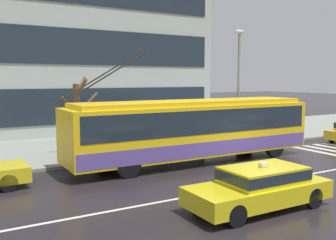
{
  "coord_description": "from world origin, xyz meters",
  "views": [
    {
      "loc": [
        -11.41,
        -11.46,
        3.89
      ],
      "look_at": [
        -2.55,
        3.79,
        1.99
      ],
      "focal_mm": 40.5,
      "sensor_mm": 36.0,
      "label": 1
    }
  ],
  "objects_px": {
    "trolleybus": "(194,128)",
    "pedestrian_at_shelter": "(204,118)",
    "pedestrian_walking_past": "(165,117)",
    "street_tree_bare": "(78,113)",
    "bus_shelter": "(119,117)",
    "pedestrian_approaching_curb": "(115,137)",
    "street_lamp": "(239,77)",
    "taxi_oncoming_near": "(260,186)"
  },
  "relations": [
    {
      "from": "bus_shelter",
      "to": "pedestrian_approaching_curb",
      "type": "height_order",
      "value": "bus_shelter"
    },
    {
      "from": "pedestrian_walking_past",
      "to": "street_tree_bare",
      "type": "relative_size",
      "value": 0.51
    },
    {
      "from": "street_tree_bare",
      "to": "street_lamp",
      "type": "bearing_deg",
      "value": -11.81
    },
    {
      "from": "trolleybus",
      "to": "street_lamp",
      "type": "xyz_separation_m",
      "value": [
        4.63,
        2.29,
        2.42
      ]
    },
    {
      "from": "pedestrian_walking_past",
      "to": "trolleybus",
      "type": "bearing_deg",
      "value": -101.11
    },
    {
      "from": "pedestrian_walking_past",
      "to": "street_lamp",
      "type": "distance_m",
      "value": 4.87
    },
    {
      "from": "street_lamp",
      "to": "pedestrian_at_shelter",
      "type": "bearing_deg",
      "value": 174.72
    },
    {
      "from": "trolleybus",
      "to": "pedestrian_walking_past",
      "type": "xyz_separation_m",
      "value": [
        0.84,
        4.29,
        0.1
      ]
    },
    {
      "from": "street_tree_bare",
      "to": "bus_shelter",
      "type": "bearing_deg",
      "value": -31.68
    },
    {
      "from": "pedestrian_at_shelter",
      "to": "trolleybus",
      "type": "bearing_deg",
      "value": -132.74
    },
    {
      "from": "taxi_oncoming_near",
      "to": "street_tree_bare",
      "type": "xyz_separation_m",
      "value": [
        -2.38,
        10.58,
        1.47
      ]
    },
    {
      "from": "pedestrian_approaching_curb",
      "to": "bus_shelter",
      "type": "bearing_deg",
      "value": 51.31
    },
    {
      "from": "bus_shelter",
      "to": "pedestrian_walking_past",
      "type": "height_order",
      "value": "bus_shelter"
    },
    {
      "from": "taxi_oncoming_near",
      "to": "street_tree_bare",
      "type": "height_order",
      "value": "street_tree_bare"
    },
    {
      "from": "pedestrian_at_shelter",
      "to": "street_tree_bare",
      "type": "distance_m",
      "value": 6.85
    },
    {
      "from": "bus_shelter",
      "to": "street_lamp",
      "type": "xyz_separation_m",
      "value": [
        7.13,
        -0.75,
        2.06
      ]
    },
    {
      "from": "taxi_oncoming_near",
      "to": "pedestrian_at_shelter",
      "type": "distance_m",
      "value": 9.94
    },
    {
      "from": "pedestrian_at_shelter",
      "to": "street_lamp",
      "type": "distance_m",
      "value": 3.25
    },
    {
      "from": "bus_shelter",
      "to": "pedestrian_approaching_curb",
      "type": "distance_m",
      "value": 1.23
    },
    {
      "from": "bus_shelter",
      "to": "pedestrian_at_shelter",
      "type": "bearing_deg",
      "value": -6.38
    },
    {
      "from": "trolleybus",
      "to": "pedestrian_at_shelter",
      "type": "bearing_deg",
      "value": 47.26
    },
    {
      "from": "trolleybus",
      "to": "bus_shelter",
      "type": "xyz_separation_m",
      "value": [
        -2.51,
        3.05,
        0.37
      ]
    },
    {
      "from": "bus_shelter",
      "to": "pedestrian_at_shelter",
      "type": "relative_size",
      "value": 1.95
    },
    {
      "from": "pedestrian_at_shelter",
      "to": "street_tree_bare",
      "type": "height_order",
      "value": "street_tree_bare"
    },
    {
      "from": "taxi_oncoming_near",
      "to": "street_lamp",
      "type": "distance_m",
      "value": 11.41
    },
    {
      "from": "trolleybus",
      "to": "pedestrian_walking_past",
      "type": "relative_size",
      "value": 6.24
    },
    {
      "from": "pedestrian_at_shelter",
      "to": "street_lamp",
      "type": "height_order",
      "value": "street_lamp"
    },
    {
      "from": "street_tree_bare",
      "to": "pedestrian_walking_past",
      "type": "bearing_deg",
      "value": 1.35
    },
    {
      "from": "bus_shelter",
      "to": "pedestrian_walking_past",
      "type": "bearing_deg",
      "value": 20.31
    },
    {
      "from": "taxi_oncoming_near",
      "to": "pedestrian_walking_past",
      "type": "xyz_separation_m",
      "value": [
        2.78,
        10.7,
        1.0
      ]
    },
    {
      "from": "pedestrian_at_shelter",
      "to": "bus_shelter",
      "type": "bearing_deg",
      "value": 173.62
    },
    {
      "from": "street_lamp",
      "to": "street_tree_bare",
      "type": "bearing_deg",
      "value": 168.19
    },
    {
      "from": "pedestrian_at_shelter",
      "to": "pedestrian_walking_past",
      "type": "height_order",
      "value": "pedestrian_walking_past"
    },
    {
      "from": "trolleybus",
      "to": "pedestrian_approaching_curb",
      "type": "xyz_separation_m",
      "value": [
        -3.05,
        2.37,
        -0.51
      ]
    },
    {
      "from": "pedestrian_approaching_curb",
      "to": "street_lamp",
      "type": "bearing_deg",
      "value": -0.57
    },
    {
      "from": "taxi_oncoming_near",
      "to": "street_lamp",
      "type": "bearing_deg",
      "value": 52.98
    },
    {
      "from": "pedestrian_approaching_curb",
      "to": "pedestrian_walking_past",
      "type": "relative_size",
      "value": 0.81
    },
    {
      "from": "bus_shelter",
      "to": "street_tree_bare",
      "type": "bearing_deg",
      "value": 148.32
    },
    {
      "from": "pedestrian_at_shelter",
      "to": "pedestrian_walking_past",
      "type": "xyz_separation_m",
      "value": [
        -1.48,
        1.78,
        -0.05
      ]
    },
    {
      "from": "bus_shelter",
      "to": "street_tree_bare",
      "type": "distance_m",
      "value": 2.14
    },
    {
      "from": "trolleybus",
      "to": "pedestrian_at_shelter",
      "type": "distance_m",
      "value": 3.42
    },
    {
      "from": "bus_shelter",
      "to": "street_tree_bare",
      "type": "xyz_separation_m",
      "value": [
        -1.81,
        1.12,
        0.2
      ]
    }
  ]
}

